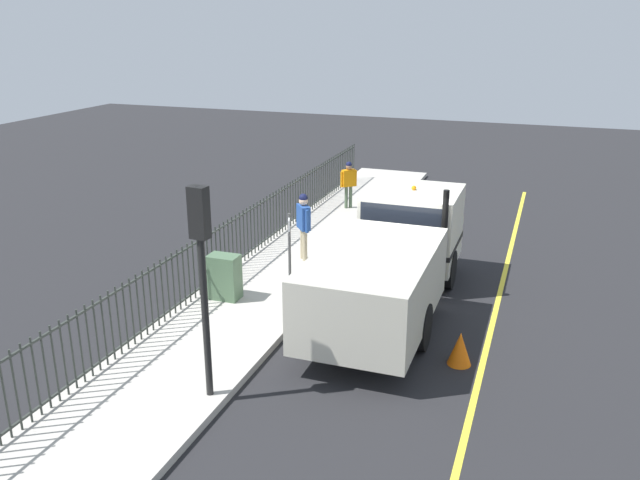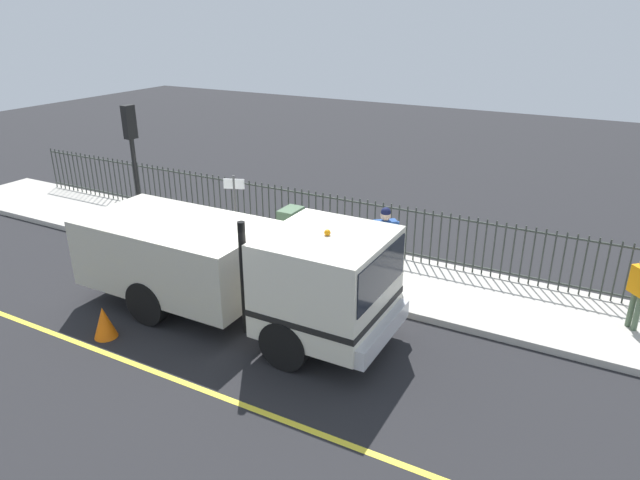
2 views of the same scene
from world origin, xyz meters
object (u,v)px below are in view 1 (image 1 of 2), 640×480
(worker_standing, at_px, (303,220))
(street_sign, at_px, (290,254))
(pedestrian_distant, at_px, (349,180))
(utility_cabinet, at_px, (224,277))
(traffic_cone, at_px, (460,349))
(work_truck, at_px, (395,252))
(traffic_light_near, at_px, (201,251))

(worker_standing, distance_m, street_sign, 3.60)
(pedestrian_distant, bearing_deg, street_sign, 56.79)
(utility_cabinet, distance_m, traffic_cone, 5.63)
(traffic_cone, bearing_deg, work_truck, -50.32)
(work_truck, bearing_deg, street_sign, -138.86)
(street_sign, bearing_deg, pedestrian_distant, -80.94)
(utility_cabinet, xyz_separation_m, street_sign, (-1.81, 0.43, 0.94))
(work_truck, xyz_separation_m, worker_standing, (2.89, -1.79, -0.05))
(utility_cabinet, relative_size, traffic_cone, 1.59)
(worker_standing, relative_size, pedestrian_distant, 1.14)
(work_truck, xyz_separation_m, utility_cabinet, (3.69, 1.21, -0.64))
(worker_standing, xyz_separation_m, traffic_cone, (-4.73, 4.00, -0.93))
(worker_standing, xyz_separation_m, pedestrian_distant, (0.37, -5.21, -0.14))
(utility_cabinet, height_order, street_sign, street_sign)
(utility_cabinet, relative_size, street_sign, 0.45)
(work_truck, height_order, street_sign, work_truck)
(work_truck, relative_size, pedestrian_distant, 4.36)
(work_truck, distance_m, traffic_cone, 3.04)
(worker_standing, bearing_deg, street_sign, -23.09)
(work_truck, relative_size, street_sign, 2.97)
(work_truck, bearing_deg, utility_cabinet, -161.81)
(traffic_cone, bearing_deg, street_sign, -8.62)
(traffic_light_near, bearing_deg, traffic_cone, 41.31)
(traffic_light_near, relative_size, traffic_cone, 5.59)
(work_truck, relative_size, utility_cabinet, 6.64)
(work_truck, distance_m, utility_cabinet, 3.94)
(traffic_cone, xyz_separation_m, street_sign, (3.72, -0.56, 1.28))
(worker_standing, height_order, traffic_cone, worker_standing)
(work_truck, height_order, utility_cabinet, work_truck)
(pedestrian_distant, distance_m, street_sign, 8.78)
(work_truck, height_order, pedestrian_distant, work_truck)
(traffic_light_near, height_order, utility_cabinet, traffic_light_near)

